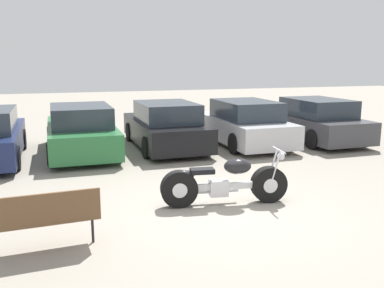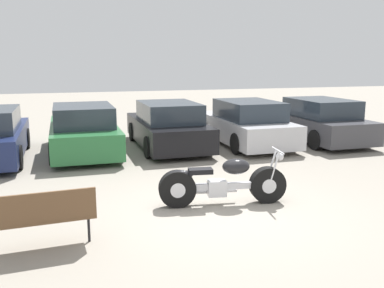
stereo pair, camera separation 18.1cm
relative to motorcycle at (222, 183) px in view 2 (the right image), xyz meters
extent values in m
plane|color=gray|center=(-0.12, -0.29, -0.43)|extent=(60.00, 60.00, 0.00)
cylinder|color=black|center=(0.87, -0.13, -0.08)|extent=(0.71, 0.30, 0.69)
cylinder|color=silver|center=(0.87, -0.13, -0.08)|extent=(0.30, 0.26, 0.27)
cylinder|color=black|center=(-0.84, 0.12, -0.08)|extent=(0.71, 0.30, 0.69)
cylinder|color=silver|center=(-0.84, 0.12, -0.08)|extent=(0.30, 0.26, 0.27)
cube|color=silver|center=(0.02, -0.01, -0.07)|extent=(1.32, 0.30, 0.12)
cube|color=silver|center=(-0.10, 0.01, -0.10)|extent=(0.37, 0.29, 0.30)
ellipsoid|color=black|center=(0.26, -0.04, 0.30)|extent=(0.56, 0.42, 0.29)
cube|color=black|center=(-0.41, 0.06, 0.24)|extent=(0.47, 0.30, 0.09)
ellipsoid|color=black|center=(-0.79, 0.11, 0.17)|extent=(0.50, 0.27, 0.20)
cylinder|color=silver|center=(0.95, -0.23, 0.25)|extent=(0.22, 0.07, 0.67)
cylinder|color=silver|center=(0.98, -0.05, 0.25)|extent=(0.22, 0.07, 0.67)
cylinder|color=silver|center=(1.05, -0.16, 0.58)|extent=(0.12, 0.62, 0.03)
sphere|color=silver|center=(1.09, -0.16, 0.46)|extent=(0.15, 0.15, 0.15)
cylinder|color=silver|center=(-0.32, 0.18, -0.20)|extent=(1.32, 0.27, 0.08)
cylinder|color=black|center=(-3.90, 6.64, -0.12)|extent=(0.20, 0.62, 0.62)
cylinder|color=black|center=(-3.90, 3.91, -0.12)|extent=(0.20, 0.62, 0.62)
cube|color=#286B38|center=(-2.22, 5.48, 0.07)|extent=(1.82, 4.39, 0.70)
cube|color=#28333D|center=(-2.22, 5.21, 0.71)|extent=(1.60, 2.28, 0.57)
cylinder|color=black|center=(-3.07, 6.84, -0.12)|extent=(0.20, 0.62, 0.62)
cylinder|color=black|center=(-1.37, 6.84, -0.12)|extent=(0.20, 0.62, 0.62)
cylinder|color=black|center=(-3.07, 4.12, -0.12)|extent=(0.20, 0.62, 0.62)
cylinder|color=black|center=(-1.37, 4.12, -0.12)|extent=(0.20, 0.62, 0.62)
cube|color=black|center=(0.30, 5.55, 0.07)|extent=(1.82, 4.39, 0.70)
cube|color=#28333D|center=(0.30, 5.29, 0.71)|extent=(1.60, 2.28, 0.57)
cylinder|color=black|center=(-0.55, 6.91, -0.12)|extent=(0.20, 0.62, 0.62)
cylinder|color=black|center=(1.15, 6.91, -0.12)|extent=(0.20, 0.62, 0.62)
cylinder|color=black|center=(-0.55, 4.19, -0.12)|extent=(0.20, 0.62, 0.62)
cylinder|color=black|center=(1.15, 4.19, -0.12)|extent=(0.20, 0.62, 0.62)
cube|color=#BCBCC1|center=(2.83, 5.33, 0.07)|extent=(1.82, 4.39, 0.70)
cube|color=#28333D|center=(2.83, 5.06, 0.71)|extent=(1.60, 2.28, 0.57)
cylinder|color=black|center=(1.98, 6.69, -0.12)|extent=(0.20, 0.62, 0.62)
cylinder|color=black|center=(3.68, 6.69, -0.12)|extent=(0.20, 0.62, 0.62)
cylinder|color=black|center=(1.98, 3.97, -0.12)|extent=(0.20, 0.62, 0.62)
cylinder|color=black|center=(3.68, 3.97, -0.12)|extent=(0.20, 0.62, 0.62)
cube|color=#3D3D42|center=(5.35, 5.19, 0.07)|extent=(1.82, 4.39, 0.70)
cube|color=#28333D|center=(5.35, 4.93, 0.71)|extent=(1.60, 2.28, 0.57)
cylinder|color=black|center=(4.50, 6.55, -0.12)|extent=(0.20, 0.62, 0.62)
cylinder|color=black|center=(6.20, 6.55, -0.12)|extent=(0.20, 0.62, 0.62)
cylinder|color=black|center=(4.50, 3.83, -0.12)|extent=(0.20, 0.62, 0.62)
cylinder|color=black|center=(6.20, 3.83, -0.12)|extent=(0.20, 0.62, 0.62)
cube|color=brown|center=(-3.15, -1.03, 0.02)|extent=(1.53, 0.49, 0.05)
cube|color=brown|center=(-3.14, -1.21, 0.24)|extent=(1.50, 0.14, 0.44)
cylinder|color=black|center=(-2.50, -0.99, -0.20)|extent=(0.04, 0.04, 0.45)
camera|label=1|loc=(-2.96, -7.13, 2.25)|focal=40.00mm
camera|label=2|loc=(-2.79, -7.18, 2.25)|focal=40.00mm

